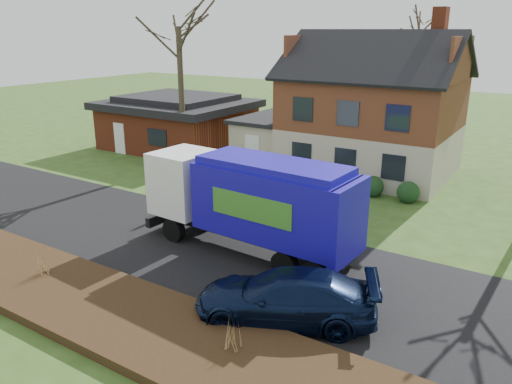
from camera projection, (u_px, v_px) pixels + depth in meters
The scene contains 12 objects.
ground at pixel (194, 245), 19.73m from camera, with size 120.00×120.00×0.00m, color #2F4B19.
road at pixel (194, 245), 19.73m from camera, with size 80.00×7.00×0.02m, color black.
mulch_verge at pixel (85, 300), 15.43m from camera, with size 80.00×3.50×0.30m, color black.
main_house at pixel (364, 104), 28.87m from camera, with size 12.95×8.95×9.26m.
ranch_house at pixel (178, 122), 35.71m from camera, with size 9.80×8.20×3.70m.
garbage_truck at pixel (252, 199), 18.44m from camera, with size 8.86×2.84×3.74m.
silver_sedan at pixel (227, 185), 24.85m from camera, with size 1.54×4.43×1.46m, color #AAADB1.
navy_wagon at pixel (285, 297), 14.43m from camera, with size 2.14×5.26×1.53m, color black.
tree_front_west at pixel (177, 4), 28.68m from camera, with size 3.88×3.88×11.52m.
tree_back at pixel (421, 15), 34.20m from camera, with size 3.42×3.42×10.82m.
grass_clump_mid at pixel (42, 262), 16.68m from camera, with size 0.31×0.26×0.87m.
grass_clump_east at pixel (233, 335), 12.75m from camera, with size 0.32×0.26×0.79m.
Camera 1 is at (11.77, -13.95, 8.15)m, focal length 35.00 mm.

